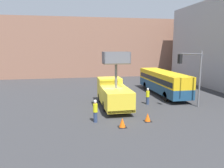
% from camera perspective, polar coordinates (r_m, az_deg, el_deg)
% --- Properties ---
extents(ground_plane, '(120.00, 120.00, 0.00)m').
position_cam_1_polar(ground_plane, '(22.84, -0.82, -6.22)').
color(ground_plane, '#333335').
extents(building_backdrop_far, '(44.00, 10.00, 12.06)m').
position_cam_1_polar(building_backdrop_far, '(49.72, -6.52, 9.39)').
color(building_backdrop_far, '#936651').
rests_on(building_backdrop_far, ground_plane).
extents(utility_truck, '(2.56, 7.15, 5.80)m').
position_cam_1_polar(utility_truck, '(22.70, 0.39, -2.35)').
color(utility_truck, yellow).
rests_on(utility_truck, ground_plane).
extents(city_bus, '(2.60, 11.30, 3.02)m').
position_cam_1_polar(city_bus, '(29.58, 13.15, 0.78)').
color(city_bus, navy).
rests_on(city_bus, ground_plane).
extents(traffic_light_pole, '(3.02, 2.77, 5.86)m').
position_cam_1_polar(traffic_light_pole, '(23.49, 20.39, 3.42)').
color(traffic_light_pole, slate).
rests_on(traffic_light_pole, ground_plane).
extents(road_worker_near_truck, '(0.38, 0.38, 1.93)m').
position_cam_1_polar(road_worker_near_truck, '(18.41, -4.38, -7.02)').
color(road_worker_near_truck, navy).
rests_on(road_worker_near_truck, ground_plane).
extents(road_worker_directing, '(0.38, 0.38, 1.82)m').
position_cam_1_polar(road_worker_directing, '(24.27, 9.29, -3.17)').
color(road_worker_directing, navy).
rests_on(road_worker_directing, ground_plane).
extents(traffic_cone_near_truck, '(0.63, 0.63, 0.72)m').
position_cam_1_polar(traffic_cone_near_truck, '(18.99, 9.30, -8.63)').
color(traffic_cone_near_truck, black).
rests_on(traffic_cone_near_truck, ground_plane).
extents(traffic_cone_mid_road, '(0.66, 0.66, 0.75)m').
position_cam_1_polar(traffic_cone_mid_road, '(17.46, 2.71, -10.11)').
color(traffic_cone_mid_road, black).
rests_on(traffic_cone_mid_road, ground_plane).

